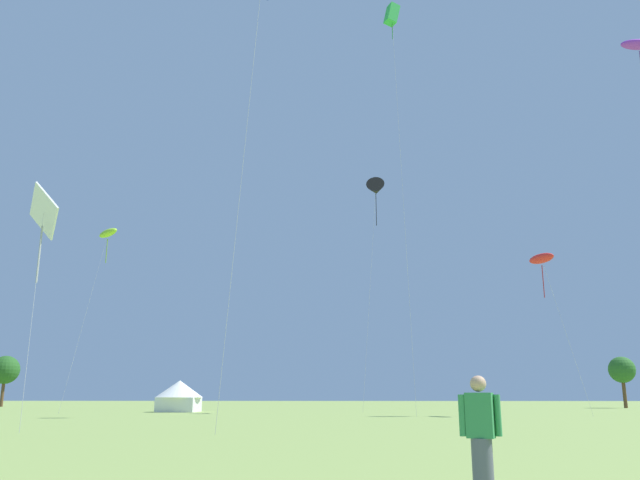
{
  "coord_description": "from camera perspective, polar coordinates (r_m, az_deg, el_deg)",
  "views": [
    {
      "loc": [
        2.07,
        -3.44,
        1.45
      ],
      "look_at": [
        0.0,
        32.0,
        10.13
      ],
      "focal_mm": 35.91,
      "sensor_mm": 36.0,
      "label": 1
    }
  ],
  "objects": [
    {
      "name": "kite_purple_parafoil",
      "position": [
        66.58,
        26.52,
        15.27
      ],
      "size": [
        3.9,
        2.71,
        32.72
      ],
      "color": "purple",
      "rests_on": "ground"
    },
    {
      "name": "person_spectator",
      "position": [
        9.3,
        14.19,
        -17.08
      ],
      "size": [
        0.57,
        0.33,
        1.73
      ],
      "color": "#565B66",
      "rests_on": "ground"
    },
    {
      "name": "festival_tent_right",
      "position": [
        63.59,
        -12.43,
        -13.29
      ],
      "size": [
        4.46,
        4.46,
        2.9
      ],
      "color": "white",
      "rests_on": "ground"
    },
    {
      "name": "tree_distant_left",
      "position": [
        90.93,
        25.31,
        -10.44
      ],
      "size": [
        3.28,
        3.28,
        6.34
      ],
      "color": "brown",
      "rests_on": "ground"
    },
    {
      "name": "tree_distant_right",
      "position": [
        102.7,
        -26.25,
        -10.36
      ],
      "size": [
        3.94,
        3.94,
        7.05
      ],
      "color": "brown",
      "rests_on": "ground"
    },
    {
      "name": "kite_white_diamond",
      "position": [
        33.14,
        -23.41,
        2.14
      ],
      "size": [
        2.3,
        3.17,
        11.35
      ],
      "color": "white",
      "rests_on": "ground"
    },
    {
      "name": "kite_red_parafoil",
      "position": [
        53.21,
        19.12,
        -1.59
      ],
      "size": [
        3.43,
        2.98,
        12.44
      ],
      "color": "red",
      "rests_on": "ground"
    },
    {
      "name": "kite_lime_parafoil",
      "position": [
        64.05,
        -18.37,
        0.58
      ],
      "size": [
        3.61,
        4.01,
        17.12
      ],
      "color": "#99DB2D",
      "rests_on": "ground"
    },
    {
      "name": "kite_black_delta",
      "position": [
        62.89,
        4.99,
        4.54
      ],
      "size": [
        2.59,
        2.22,
        22.25
      ],
      "color": "black",
      "rests_on": "ground"
    },
    {
      "name": "kite_green_box",
      "position": [
        58.26,
        6.42,
        19.25
      ],
      "size": [
        1.65,
        1.34,
        34.16
      ],
      "color": "green",
      "rests_on": "ground"
    }
  ]
}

